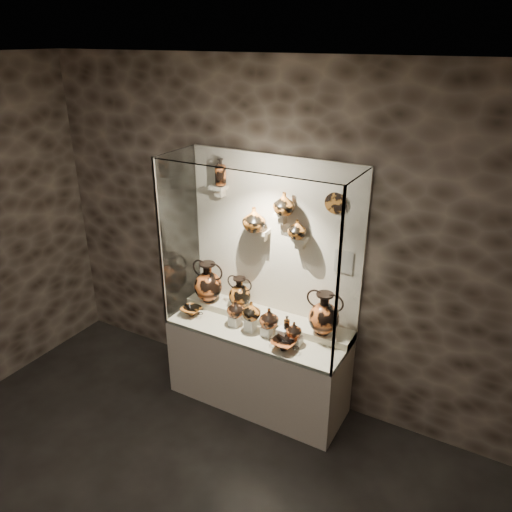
% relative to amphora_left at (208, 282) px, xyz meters
% --- Properties ---
extents(wall_back, '(5.00, 0.02, 3.20)m').
position_rel_amphora_left_xyz_m(wall_back, '(0.63, 0.20, 0.49)').
color(wall_back, '#2E241C').
rests_on(wall_back, ground).
extents(plinth, '(1.70, 0.60, 0.80)m').
position_rel_amphora_left_xyz_m(plinth, '(0.63, -0.12, -0.71)').
color(plinth, beige).
rests_on(plinth, floor).
extents(front_tier, '(1.68, 0.58, 0.03)m').
position_rel_amphora_left_xyz_m(front_tier, '(0.63, -0.12, -0.29)').
color(front_tier, '#BDB193').
rests_on(front_tier, plinth).
extents(rear_tier, '(1.70, 0.25, 0.10)m').
position_rel_amphora_left_xyz_m(rear_tier, '(0.63, 0.05, -0.26)').
color(rear_tier, '#BDB193').
rests_on(rear_tier, plinth).
extents(back_panel, '(1.70, 0.03, 1.60)m').
position_rel_amphora_left_xyz_m(back_panel, '(0.63, 0.19, 0.49)').
color(back_panel, beige).
rests_on(back_panel, plinth).
extents(glass_front, '(1.70, 0.01, 1.60)m').
position_rel_amphora_left_xyz_m(glass_front, '(0.63, -0.42, 0.49)').
color(glass_front, white).
rests_on(glass_front, plinth).
extents(glass_left, '(0.01, 0.60, 1.60)m').
position_rel_amphora_left_xyz_m(glass_left, '(-0.22, -0.12, 0.49)').
color(glass_left, white).
rests_on(glass_left, plinth).
extents(glass_right, '(0.01, 0.60, 1.60)m').
position_rel_amphora_left_xyz_m(glass_right, '(1.48, -0.12, 0.49)').
color(glass_right, white).
rests_on(glass_right, plinth).
extents(glass_top, '(1.70, 0.60, 0.01)m').
position_rel_amphora_left_xyz_m(glass_top, '(0.63, -0.12, 1.29)').
color(glass_top, white).
rests_on(glass_top, back_panel).
extents(frame_post_left, '(0.02, 0.02, 1.60)m').
position_rel_amphora_left_xyz_m(frame_post_left, '(-0.21, -0.41, 0.49)').
color(frame_post_left, gray).
rests_on(frame_post_left, plinth).
extents(frame_post_right, '(0.02, 0.02, 1.60)m').
position_rel_amphora_left_xyz_m(frame_post_right, '(1.47, -0.41, 0.49)').
color(frame_post_right, gray).
rests_on(frame_post_right, plinth).
extents(pedestal_a, '(0.09, 0.09, 0.10)m').
position_rel_amphora_left_xyz_m(pedestal_a, '(0.41, -0.17, -0.23)').
color(pedestal_a, silver).
rests_on(pedestal_a, front_tier).
extents(pedestal_b, '(0.09, 0.09, 0.13)m').
position_rel_amphora_left_xyz_m(pedestal_b, '(0.58, -0.17, -0.21)').
color(pedestal_b, silver).
rests_on(pedestal_b, front_tier).
extents(pedestal_c, '(0.09, 0.09, 0.09)m').
position_rel_amphora_left_xyz_m(pedestal_c, '(0.75, -0.17, -0.23)').
color(pedestal_c, silver).
rests_on(pedestal_c, front_tier).
extents(pedestal_d, '(0.09, 0.09, 0.12)m').
position_rel_amphora_left_xyz_m(pedestal_d, '(0.91, -0.17, -0.22)').
color(pedestal_d, silver).
rests_on(pedestal_d, front_tier).
extents(pedestal_e, '(0.09, 0.09, 0.08)m').
position_rel_amphora_left_xyz_m(pedestal_e, '(1.05, -0.17, -0.24)').
color(pedestal_e, silver).
rests_on(pedestal_e, front_tier).
extents(bracket_ul, '(0.14, 0.12, 0.04)m').
position_rel_amphora_left_xyz_m(bracket_ul, '(0.08, 0.12, 0.94)').
color(bracket_ul, beige).
rests_on(bracket_ul, back_panel).
extents(bracket_ca, '(0.14, 0.12, 0.04)m').
position_rel_amphora_left_xyz_m(bracket_ca, '(0.53, 0.12, 0.59)').
color(bracket_ca, beige).
rests_on(bracket_ca, back_panel).
extents(bracket_cb, '(0.10, 0.12, 0.04)m').
position_rel_amphora_left_xyz_m(bracket_cb, '(0.73, 0.12, 0.79)').
color(bracket_cb, beige).
rests_on(bracket_cb, back_panel).
extents(bracket_cc, '(0.14, 0.12, 0.04)m').
position_rel_amphora_left_xyz_m(bracket_cc, '(0.91, 0.12, 0.59)').
color(bracket_cc, beige).
rests_on(bracket_cc, back_panel).
extents(amphora_left, '(0.43, 0.43, 0.41)m').
position_rel_amphora_left_xyz_m(amphora_left, '(0.00, 0.00, 0.00)').
color(amphora_left, '#C55B25').
rests_on(amphora_left, rear_tier).
extents(amphora_mid, '(0.32, 0.32, 0.32)m').
position_rel_amphora_left_xyz_m(amphora_mid, '(0.34, 0.04, -0.05)').
color(amphora_mid, '#BF6721').
rests_on(amphora_mid, rear_tier).
extents(amphora_right, '(0.42, 0.42, 0.40)m').
position_rel_amphora_left_xyz_m(amphora_right, '(1.22, 0.01, -0.01)').
color(amphora_right, '#C55B25').
rests_on(amphora_right, rear_tier).
extents(jug_a, '(0.20, 0.20, 0.17)m').
position_rel_amphora_left_xyz_m(jug_a, '(0.42, -0.17, -0.09)').
color(jug_a, '#C55B25').
rests_on(jug_a, pedestal_a).
extents(jug_b, '(0.19, 0.19, 0.18)m').
position_rel_amphora_left_xyz_m(jug_b, '(0.60, -0.19, -0.06)').
color(jug_b, '#BF6721').
rests_on(jug_b, pedestal_b).
extents(jug_c, '(0.21, 0.21, 0.18)m').
position_rel_amphora_left_xyz_m(jug_c, '(0.77, -0.16, -0.09)').
color(jug_c, '#C55B25').
rests_on(jug_c, pedestal_c).
extents(jug_e, '(0.14, 0.14, 0.14)m').
position_rel_amphora_left_xyz_m(jug_e, '(1.03, -0.19, -0.13)').
color(jug_e, '#C55B25').
rests_on(jug_e, pedestal_e).
extents(lekythos_small, '(0.07, 0.07, 0.15)m').
position_rel_amphora_left_xyz_m(lekythos_small, '(0.95, -0.16, -0.08)').
color(lekythos_small, '#BF6721').
rests_on(lekythos_small, pedestal_d).
extents(kylix_left, '(0.28, 0.24, 0.10)m').
position_rel_amphora_left_xyz_m(kylix_left, '(-0.05, -0.22, -0.23)').
color(kylix_left, '#BF6721').
rests_on(kylix_left, front_tier).
extents(kylix_right, '(0.28, 0.23, 0.11)m').
position_rel_amphora_left_xyz_m(kylix_right, '(0.98, -0.30, -0.22)').
color(kylix_right, '#C55B25').
rests_on(kylix_right, front_tier).
extents(lekythos_tall, '(0.13, 0.13, 0.28)m').
position_rel_amphora_left_xyz_m(lekythos_tall, '(0.11, 0.11, 1.10)').
color(lekythos_tall, '#C55B25').
rests_on(lekythos_tall, bracket_ul).
extents(ovoid_vase_a, '(0.25, 0.25, 0.22)m').
position_rel_amphora_left_xyz_m(ovoid_vase_a, '(0.49, 0.06, 0.72)').
color(ovoid_vase_a, '#BF6721').
rests_on(ovoid_vase_a, bracket_ca).
extents(ovoid_vase_b, '(0.25, 0.25, 0.20)m').
position_rel_amphora_left_xyz_m(ovoid_vase_b, '(0.78, 0.07, 0.91)').
color(ovoid_vase_b, '#BF6721').
rests_on(ovoid_vase_b, bracket_cb).
extents(ovoid_vase_c, '(0.21, 0.21, 0.17)m').
position_rel_amphora_left_xyz_m(ovoid_vase_c, '(0.90, 0.08, 0.70)').
color(ovoid_vase_c, '#BF6721').
rests_on(ovoid_vase_c, bracket_cc).
extents(wall_plate, '(0.18, 0.02, 0.18)m').
position_rel_amphora_left_xyz_m(wall_plate, '(1.20, 0.16, 0.95)').
color(wall_plate, '#97571D').
rests_on(wall_plate, back_panel).
extents(info_placard, '(0.16, 0.01, 0.21)m').
position_rel_amphora_left_xyz_m(info_placard, '(1.30, 0.17, 0.44)').
color(info_placard, beige).
rests_on(info_placard, back_panel).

